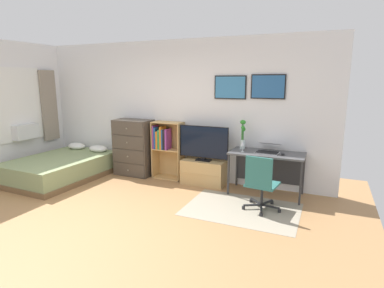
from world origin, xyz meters
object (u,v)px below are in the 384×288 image
at_px(television, 204,143).
at_px(desk, 267,159).
at_px(dresser, 134,147).
at_px(bamboo_vase, 243,133).
at_px(computer_mouse, 283,154).
at_px(tv_stand, 204,172).
at_px(bed, 62,167).
at_px(office_chair, 261,182).
at_px(laptop, 268,148).
at_px(wine_glass, 243,144).
at_px(bookshelf, 166,145).

height_order(television, desk, television).
xyz_separation_m(dresser, desk, (2.74, 0.00, 0.03)).
xyz_separation_m(television, bamboo_vase, (0.71, 0.08, 0.23)).
height_order(dresser, computer_mouse, dresser).
bearing_deg(television, tv_stand, 90.00).
height_order(bed, dresser, dresser).
bearing_deg(office_chair, dresser, 170.72).
xyz_separation_m(office_chair, laptop, (-0.05, 0.80, 0.35)).
relative_size(bed, laptop, 4.63).
xyz_separation_m(desk, office_chair, (0.06, -0.82, -0.15)).
bearing_deg(bamboo_vase, dresser, -178.05).
bearing_deg(office_chair, wine_glass, 132.17).
relative_size(bookshelf, office_chair, 1.32).
xyz_separation_m(tv_stand, computer_mouse, (1.45, -0.15, 0.53)).
distance_m(tv_stand, computer_mouse, 1.55).
distance_m(office_chair, laptop, 0.88).
height_order(desk, bamboo_vase, bamboo_vase).
relative_size(bookshelf, wine_glass, 6.32).
bearing_deg(dresser, computer_mouse, -2.58).
height_order(tv_stand, desk, desk).
distance_m(television, desk, 1.20).
relative_size(television, desk, 0.78).
bearing_deg(dresser, office_chair, -16.31).
bearing_deg(desk, bookshelf, 178.12).
relative_size(television, bamboo_vase, 1.85).
bearing_deg(laptop, computer_mouse, -20.38).
bearing_deg(computer_mouse, bookshelf, 174.95).
bearing_deg(office_chair, laptop, 100.51).
bearing_deg(desk, tv_stand, 179.30).
bearing_deg(television, bookshelf, 174.94).
xyz_separation_m(bookshelf, bamboo_vase, (1.55, 0.01, 0.34)).
relative_size(tv_stand, television, 0.86).
bearing_deg(bookshelf, television, -5.06).
relative_size(dresser, tv_stand, 1.40).
bearing_deg(bamboo_vase, computer_mouse, -16.13).
relative_size(office_chair, computer_mouse, 8.27).
bearing_deg(bookshelf, tv_stand, -3.54).
height_order(desk, wine_glass, wine_glass).
height_order(dresser, laptop, dresser).
relative_size(television, laptop, 2.16).
height_order(computer_mouse, bamboo_vase, bamboo_vase).
relative_size(dresser, television, 1.20).
bearing_deg(television, laptop, -0.38).
height_order(bookshelf, tv_stand, bookshelf).
bearing_deg(tv_stand, television, -90.00).
xyz_separation_m(tv_stand, bamboo_vase, (0.71, 0.06, 0.79)).
bearing_deg(bookshelf, office_chair, -23.04).
xyz_separation_m(bed, office_chair, (4.00, -0.03, 0.24)).
bearing_deg(computer_mouse, bamboo_vase, 163.87).
bearing_deg(laptop, dresser, -175.79).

